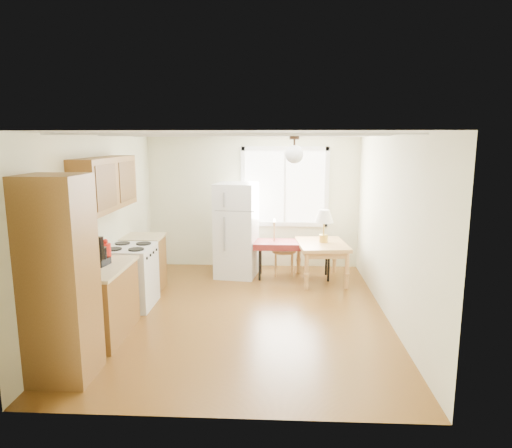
# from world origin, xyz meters

# --- Properties ---
(room_shell) EXTENTS (4.60, 5.60, 2.62)m
(room_shell) POSITION_xyz_m (0.00, 0.00, 1.25)
(room_shell) COLOR #513010
(room_shell) RESTS_ON ground
(kitchen_run) EXTENTS (0.65, 3.40, 2.20)m
(kitchen_run) POSITION_xyz_m (-1.72, -0.63, 0.84)
(kitchen_run) COLOR brown
(kitchen_run) RESTS_ON ground
(window_unit) EXTENTS (1.64, 0.05, 1.51)m
(window_unit) POSITION_xyz_m (0.60, 2.47, 1.55)
(window_unit) COLOR white
(window_unit) RESTS_ON room_shell
(pendant_light) EXTENTS (0.26, 0.26, 0.40)m
(pendant_light) POSITION_xyz_m (0.70, 0.40, 2.24)
(pendant_light) COLOR black
(pendant_light) RESTS_ON room_shell
(refrigerator) EXTENTS (0.78, 0.78, 1.68)m
(refrigerator) POSITION_xyz_m (-0.26, 1.82, 0.84)
(refrigerator) COLOR silver
(refrigerator) RESTS_ON ground
(bench) EXTENTS (1.43, 0.53, 0.66)m
(bench) POSITION_xyz_m (0.76, 1.74, 0.59)
(bench) COLOR maroon
(bench) RESTS_ON ground
(dining_table) EXTENTS (0.91, 1.15, 0.67)m
(dining_table) POSITION_xyz_m (1.24, 1.60, 0.57)
(dining_table) COLOR #AF7C43
(dining_table) RESTS_ON ground
(chair) EXTENTS (0.44, 0.44, 1.00)m
(chair) POSITION_xyz_m (0.50, 1.90, 0.57)
(chair) COLOR #AF7C43
(chair) RESTS_ON ground
(table_lamp) EXTENTS (0.33, 0.33, 0.57)m
(table_lamp) POSITION_xyz_m (1.27, 1.66, 1.09)
(table_lamp) COLOR #B39939
(table_lamp) RESTS_ON dining_table
(coffee_maker) EXTENTS (0.23, 0.27, 0.38)m
(coffee_maker) POSITION_xyz_m (-1.72, -0.80, 1.04)
(coffee_maker) COLOR black
(coffee_maker) RESTS_ON kitchen_run
(kettle) EXTENTS (0.13, 0.13, 0.25)m
(kettle) POSITION_xyz_m (-1.78, -0.40, 1.00)
(kettle) COLOR red
(kettle) RESTS_ON kitchen_run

